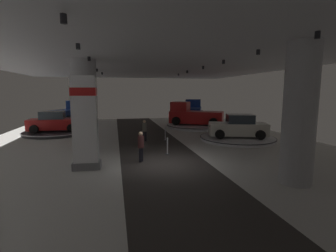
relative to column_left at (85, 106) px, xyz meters
The scene contains 20 objects.
ground 6.12m from the column_left, 40.47° to the right, with size 24.00×44.00×0.06m.
ceiling_with_spotlights 6.13m from the column_left, 40.47° to the right, with size 24.00×44.00×0.39m.
column_left is the anchor object (origin of this frame).
column_right 11.33m from the column_left, 39.85° to the right, with size 1.23×1.23×5.50m.
brand_sign_pylon 3.68m from the column_left, 83.95° to the right, with size 1.30×0.71×4.34m.
display_platform_mid_right 11.15m from the column_left, ahead, with size 5.58×5.58×0.24m.
display_car_mid_right 11.00m from the column_left, ahead, with size 4.54×3.16×1.71m.
display_platform_deep_right 18.22m from the column_left, 51.33° to the left, with size 5.68×5.68×0.37m.
pickup_truck_deep_right 18.40m from the column_left, 51.63° to the left, with size 4.10×5.70×2.30m.
display_platform_deep_left 15.04m from the column_left, 103.19° to the left, with size 5.71×5.71×0.29m.
pickup_truck_deep_left 15.15m from the column_left, 102.45° to the left, with size 4.27×5.69×2.30m.
display_platform_far_left 8.39m from the column_left, 114.84° to the left, with size 5.32×5.32×0.26m.
display_car_far_left 8.17m from the column_left, 115.04° to the left, with size 4.29×2.33×1.71m.
display_platform_far_right 13.30m from the column_left, 40.62° to the left, with size 6.08×6.08×0.30m.
pickup_truck_far_right 13.03m from the column_left, 41.96° to the left, with size 5.65×4.52×2.30m.
visitor_walking_near 4.85m from the column_left, 31.56° to the left, with size 0.32×0.32×1.59m.
visitor_walking_far 4.60m from the column_left, 44.55° to the right, with size 0.32×0.32×1.59m.
stanchion_a 6.35m from the column_left, 23.81° to the left, with size 0.28×0.28×1.01m.
stanchion_b 4.07m from the column_left, 18.52° to the right, with size 0.28×0.28×1.01m.
stanchion_c 5.53m from the column_left, 20.55° to the right, with size 0.28×0.28×1.01m.
Camera 1 is at (-2.41, -11.89, 3.60)m, focal length 26.34 mm.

